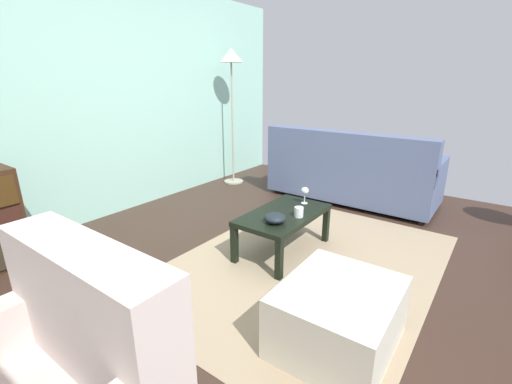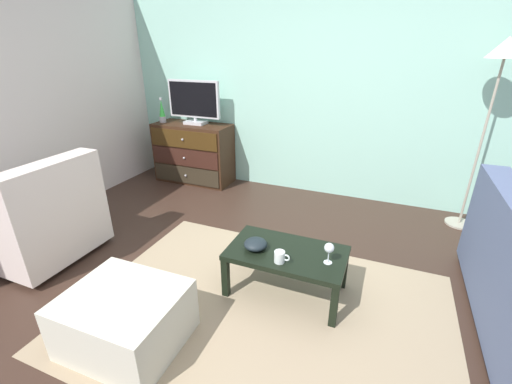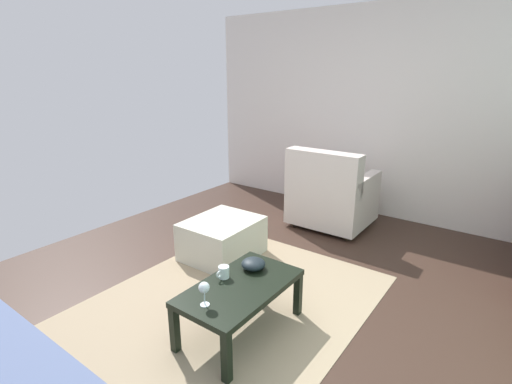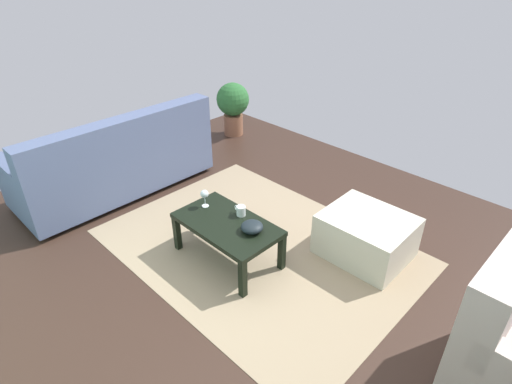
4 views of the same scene
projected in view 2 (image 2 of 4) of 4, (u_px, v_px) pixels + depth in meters
name	position (u px, v px, depth m)	size (l,w,h in m)	color
ground_plane	(248.00, 290.00, 2.67)	(5.72, 4.84, 0.05)	#38251D
wall_accent_rear	(320.00, 93.00, 4.02)	(5.72, 0.12, 2.51)	#99D0BD
area_rug	(263.00, 311.00, 2.42)	(2.60, 1.90, 0.01)	tan
dresser	(194.00, 153.00, 4.66)	(1.06, 0.49, 0.81)	#372013
tv	(194.00, 101.00, 4.38)	(0.74, 0.18, 0.57)	silver
lava_lamp	(162.00, 112.00, 4.55)	(0.09, 0.09, 0.33)	#B7B7BC
coffee_table	(287.00, 256.00, 2.51)	(0.87, 0.50, 0.37)	black
wine_glass	(329.00, 249.00, 2.31)	(0.07, 0.07, 0.16)	silver
mug	(280.00, 257.00, 2.34)	(0.11, 0.08, 0.08)	silver
bowl_decorative	(256.00, 244.00, 2.50)	(0.18, 0.18, 0.08)	black
armchair	(42.00, 220.00, 2.93)	(0.80, 0.85, 0.93)	#332319
ottoman	(125.00, 319.00, 2.11)	(0.70, 0.60, 0.38)	beige
standing_lamp	(502.00, 68.00, 2.99)	(0.32, 0.32, 1.85)	#A59E8C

